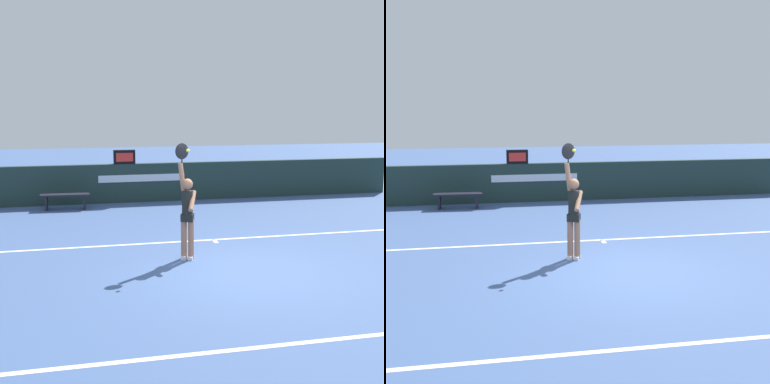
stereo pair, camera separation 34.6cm
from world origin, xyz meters
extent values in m
plane|color=#425C90|center=(0.00, 0.00, 0.00)|extent=(60.00, 60.00, 0.00)
cube|color=white|center=(0.00, 2.44, 0.00)|extent=(10.72, 0.11, 0.00)
cube|color=white|center=(0.00, -3.13, 0.00)|extent=(10.72, 0.11, 0.00)
cube|color=white|center=(0.00, 2.29, 0.00)|extent=(0.11, 0.30, 0.00)
cube|color=#1E332F|center=(0.00, 7.79, 0.65)|extent=(15.99, 0.23, 1.31)
cube|color=silver|center=(-1.13, 7.67, 0.83)|extent=(2.91, 0.01, 0.24)
cube|color=black|center=(-1.69, 7.79, 1.54)|extent=(0.72, 0.19, 0.47)
cube|color=red|center=(-1.69, 7.69, 1.54)|extent=(0.56, 0.01, 0.29)
cylinder|color=#A26D52|center=(-0.87, 1.03, 0.44)|extent=(0.13, 0.13, 0.87)
cylinder|color=#A26D52|center=(-1.02, 1.09, 0.44)|extent=(0.13, 0.13, 0.87)
cube|color=white|center=(-0.88, 1.01, 0.04)|extent=(0.18, 0.26, 0.07)
cube|color=white|center=(-1.03, 1.07, 0.04)|extent=(0.18, 0.26, 0.07)
cylinder|color=black|center=(-0.95, 1.06, 1.18)|extent=(0.23, 0.23, 0.62)
cube|color=black|center=(-0.95, 1.06, 0.91)|extent=(0.32, 0.30, 0.16)
sphere|color=#A26D52|center=(-0.95, 1.06, 1.63)|extent=(0.23, 0.23, 0.23)
cylinder|color=#A26D52|center=(-1.05, 1.10, 1.78)|extent=(0.20, 0.16, 0.59)
cylinder|color=#A26D52|center=(-0.86, 0.96, 1.29)|extent=(0.27, 0.48, 0.40)
ellipsoid|color=black|center=(-1.05, 1.10, 2.32)|extent=(0.31, 0.15, 0.37)
cylinder|color=black|center=(-1.05, 1.10, 2.13)|extent=(0.03, 0.03, 0.18)
sphere|color=#D1E62E|center=(-0.97, 0.89, 2.35)|extent=(0.07, 0.07, 0.07)
cube|color=black|center=(-3.64, 6.97, 0.47)|extent=(1.56, 0.44, 0.05)
cube|color=black|center=(-4.22, 7.00, 0.23)|extent=(0.08, 0.32, 0.47)
cube|color=black|center=(-3.06, 6.94, 0.23)|extent=(0.08, 0.32, 0.47)
camera|label=1|loc=(-3.11, -9.30, 3.30)|focal=47.69mm
camera|label=2|loc=(-2.77, -9.37, 3.30)|focal=47.69mm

